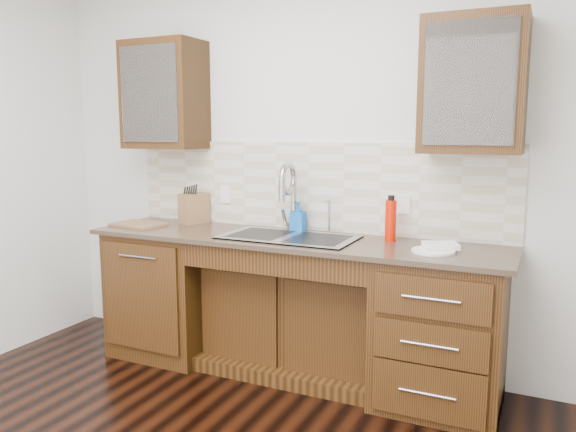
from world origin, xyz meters
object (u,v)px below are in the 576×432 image
at_px(water_bottle, 391,221).
at_px(knife_block, 194,208).
at_px(plate, 433,251).
at_px(cutting_board, 139,224).
at_px(soap_bottle, 298,217).

distance_m(water_bottle, knife_block, 1.47).
relative_size(water_bottle, plate, 1.05).
height_order(water_bottle, cutting_board, water_bottle).
height_order(soap_bottle, cutting_board, soap_bottle).
relative_size(plate, knife_block, 1.09).
relative_size(soap_bottle, cutting_board, 0.56).
distance_m(plate, cutting_board, 2.07).
distance_m(soap_bottle, knife_block, 0.83).
bearing_deg(plate, soap_bottle, 163.82).
relative_size(plate, cutting_board, 0.67).
xyz_separation_m(knife_block, cutting_board, (-0.30, -0.25, -0.10)).
xyz_separation_m(plate, knife_block, (-1.77, 0.27, 0.10)).
height_order(knife_block, cutting_board, knife_block).
xyz_separation_m(water_bottle, cutting_board, (-1.77, -0.20, -0.12)).
bearing_deg(soap_bottle, cutting_board, -166.96).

